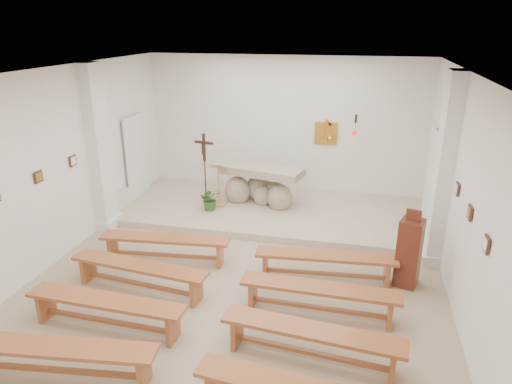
% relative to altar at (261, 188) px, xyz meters
% --- Properties ---
extents(ground, '(7.00, 10.00, 0.00)m').
position_rel_altar_xyz_m(ground, '(0.32, -3.76, -0.53)').
color(ground, '#C3A98C').
rests_on(ground, ground).
extents(wall_left, '(0.02, 10.00, 3.50)m').
position_rel_altar_xyz_m(wall_left, '(-3.17, -3.76, 1.22)').
color(wall_left, white).
rests_on(wall_left, ground).
extents(wall_right, '(0.02, 10.00, 3.50)m').
position_rel_altar_xyz_m(wall_right, '(3.81, -3.76, 1.22)').
color(wall_right, white).
rests_on(wall_right, ground).
extents(wall_back, '(7.00, 0.02, 3.50)m').
position_rel_altar_xyz_m(wall_back, '(0.32, 1.23, 1.22)').
color(wall_back, white).
rests_on(wall_back, ground).
extents(ceiling, '(7.00, 10.00, 0.02)m').
position_rel_altar_xyz_m(ceiling, '(0.32, -3.76, 2.96)').
color(ceiling, silver).
rests_on(ceiling, wall_back).
extents(sanctuary_platform, '(6.98, 3.00, 0.15)m').
position_rel_altar_xyz_m(sanctuary_platform, '(0.32, -0.26, -0.46)').
color(sanctuary_platform, tan).
rests_on(sanctuary_platform, ground).
extents(pilaster_left, '(0.26, 0.55, 3.50)m').
position_rel_altar_xyz_m(pilaster_left, '(-3.05, -1.76, 1.22)').
color(pilaster_left, white).
rests_on(pilaster_left, ground).
extents(pilaster_right, '(0.26, 0.55, 3.50)m').
position_rel_altar_xyz_m(pilaster_right, '(3.69, -1.76, 1.22)').
color(pilaster_right, white).
rests_on(pilaster_right, ground).
extents(gold_wall_relief, '(0.55, 0.04, 0.55)m').
position_rel_altar_xyz_m(gold_wall_relief, '(1.37, 1.20, 1.12)').
color(gold_wall_relief, gold).
rests_on(gold_wall_relief, wall_back).
extents(sanctuary_lamp, '(0.11, 0.36, 0.44)m').
position_rel_altar_xyz_m(sanctuary_lamp, '(2.07, 0.95, 1.28)').
color(sanctuary_lamp, black).
rests_on(sanctuary_lamp, wall_back).
extents(station_frame_left_mid, '(0.03, 0.20, 0.20)m').
position_rel_altar_xyz_m(station_frame_left_mid, '(-3.15, -3.56, 1.19)').
color(station_frame_left_mid, '#3F281B').
rests_on(station_frame_left_mid, wall_left).
extents(station_frame_left_rear, '(0.03, 0.20, 0.20)m').
position_rel_altar_xyz_m(station_frame_left_rear, '(-3.15, -2.56, 1.19)').
color(station_frame_left_rear, '#3F281B').
rests_on(station_frame_left_rear, wall_left).
extents(station_frame_right_front, '(0.03, 0.20, 0.20)m').
position_rel_altar_xyz_m(station_frame_right_front, '(3.79, -4.56, 1.19)').
color(station_frame_right_front, '#3F281B').
rests_on(station_frame_right_front, wall_right).
extents(station_frame_right_mid, '(0.03, 0.20, 0.20)m').
position_rel_altar_xyz_m(station_frame_right_mid, '(3.79, -3.56, 1.19)').
color(station_frame_right_mid, '#3F281B').
rests_on(station_frame_right_mid, wall_right).
extents(station_frame_right_rear, '(0.03, 0.20, 0.20)m').
position_rel_altar_xyz_m(station_frame_right_rear, '(3.79, -2.56, 1.19)').
color(station_frame_right_rear, '#3F281B').
rests_on(station_frame_right_rear, wall_right).
extents(radiator_left, '(0.10, 0.85, 0.52)m').
position_rel_altar_xyz_m(radiator_left, '(-3.11, -1.06, -0.26)').
color(radiator_left, silver).
rests_on(radiator_left, ground).
extents(radiator_right, '(0.10, 0.85, 0.52)m').
position_rel_altar_xyz_m(radiator_right, '(3.75, -1.06, -0.26)').
color(radiator_right, silver).
rests_on(radiator_right, ground).
extents(altar, '(2.05, 1.15, 1.00)m').
position_rel_altar_xyz_m(altar, '(0.00, 0.00, 0.00)').
color(altar, tan).
rests_on(altar, sanctuary_platform).
extents(lectern, '(0.39, 0.33, 1.06)m').
position_rel_altar_xyz_m(lectern, '(-0.94, -0.38, 0.14)').
color(lectern, tan).
rests_on(lectern, sanctuary_platform).
extents(crucifix_stand, '(0.49, 0.21, 1.63)m').
position_rel_altar_xyz_m(crucifix_stand, '(-1.38, -0.03, 0.56)').
color(crucifix_stand, '#3C1F13').
rests_on(crucifix_stand, sanctuary_platform).
extents(potted_plant, '(0.61, 0.58, 0.54)m').
position_rel_altar_xyz_m(potted_plant, '(-1.03, -0.70, -0.11)').
color(potted_plant, '#2E5F26').
rests_on(potted_plant, sanctuary_platform).
extents(donation_pedestal, '(0.46, 0.46, 1.38)m').
position_rel_altar_xyz_m(donation_pedestal, '(3.16, -2.77, 0.08)').
color(donation_pedestal, '#582619').
rests_on(donation_pedestal, ground).
extents(bench_left_front, '(2.43, 0.62, 0.51)m').
position_rel_altar_xyz_m(bench_left_front, '(-1.16, -2.96, -0.15)').
color(bench_left_front, '#B05E33').
rests_on(bench_left_front, ground).
extents(bench_right_front, '(2.43, 0.59, 0.51)m').
position_rel_altar_xyz_m(bench_right_front, '(1.80, -2.96, -0.15)').
color(bench_right_front, '#B05E33').
rests_on(bench_right_front, ground).
extents(bench_left_second, '(2.43, 0.65, 0.51)m').
position_rel_altar_xyz_m(bench_left_second, '(-1.16, -4.00, -0.15)').
color(bench_left_second, '#B05E33').
rests_on(bench_left_second, ground).
extents(bench_right_second, '(2.41, 0.42, 0.51)m').
position_rel_altar_xyz_m(bench_right_second, '(1.80, -4.00, -0.15)').
color(bench_right_second, '#B05E33').
rests_on(bench_right_second, ground).
extents(bench_left_third, '(2.41, 0.46, 0.51)m').
position_rel_altar_xyz_m(bench_left_third, '(-1.16, -5.04, -0.15)').
color(bench_left_third, '#B05E33').
rests_on(bench_left_third, ground).
extents(bench_right_third, '(2.43, 0.61, 0.51)m').
position_rel_altar_xyz_m(bench_right_third, '(1.80, -5.04, -0.15)').
color(bench_right_third, '#B05E33').
rests_on(bench_right_third, ground).
extents(bench_left_fourth, '(2.43, 0.67, 0.51)m').
position_rel_altar_xyz_m(bench_left_fourth, '(-1.16, -6.07, -0.15)').
color(bench_left_fourth, '#B05E33').
rests_on(bench_left_fourth, ground).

